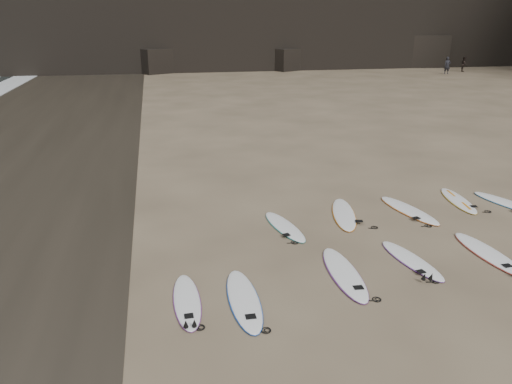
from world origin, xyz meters
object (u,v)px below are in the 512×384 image
surfboard_2 (411,260)px  surfboard_5 (285,226)px  surfboard_0 (244,299)px  surfboard_6 (344,214)px  surfboard_3 (489,253)px  person_a (447,65)px  surfboard_7 (409,210)px  surfboard_11 (187,300)px  person_b (464,64)px  surfboard_1 (344,273)px  surfboard_9 (507,203)px  surfboard_8 (458,200)px

surfboard_2 → surfboard_5: surfboard_5 is taller
surfboard_0 → surfboard_5: size_ratio=1.10×
surfboard_0 → surfboard_6: size_ratio=0.97×
surfboard_3 → person_a: (21.90, 37.83, 0.81)m
surfboard_7 → person_a: size_ratio=1.52×
surfboard_3 → surfboard_11: (-7.53, -0.68, -0.01)m
person_b → surfboard_1: bearing=176.9°
surfboard_3 → surfboard_1: bearing=-178.9°
surfboard_7 → person_b: person_b is taller
surfboard_5 → surfboard_9: (7.38, 0.38, 0.00)m
surfboard_5 → person_a: person_a is taller
surfboard_0 → surfboard_9: 9.99m
surfboard_6 → surfboard_9: bearing=13.0°
surfboard_9 → person_a: (19.07, 34.78, 0.81)m
surfboard_3 → person_b: size_ratio=1.68×
surfboard_11 → surfboard_5: bearing=48.1°
surfboard_3 → surfboard_6: bearing=126.3°
person_a → surfboard_0: bearing=-115.7°
surfboard_7 → surfboard_8: bearing=2.0°
surfboard_6 → surfboard_7: same height
surfboard_1 → surfboard_8: bearing=38.4°
surfboard_3 → person_b: (24.97, 39.60, 0.73)m
surfboard_0 → surfboard_7: surfboard_7 is taller
surfboard_11 → person_b: size_ratio=1.45×
surfboard_2 → person_b: 47.89m
surfboard_0 → person_a: bearing=54.5°
person_a → person_b: size_ratio=1.10×
surfboard_8 → surfboard_11: bearing=-145.3°
surfboard_5 → surfboard_8: surfboard_8 is taller
person_a → surfboard_7: bearing=-112.4°
surfboard_11 → surfboard_8: bearing=25.1°
surfboard_7 → surfboard_5: bearing=174.9°
surfboard_1 → person_b: person_b is taller
surfboard_8 → person_a: (20.45, 34.24, 0.81)m
surfboard_2 → person_a: size_ratio=1.34×
surfboard_9 → person_a: person_a is taller
surfboard_6 → surfboard_11: surfboard_6 is taller
surfboard_2 → surfboard_5: (-2.50, 2.61, 0.00)m
surfboard_0 → surfboard_2: size_ratio=1.11×
surfboard_6 → surfboard_0: bearing=-118.0°
surfboard_0 → person_b: size_ratio=1.65×
surfboard_9 → surfboard_11: size_ratio=1.09×
surfboard_0 → surfboard_6: 5.57m
surfboard_6 → person_b: person_b is taller
surfboard_7 → person_b: bearing=43.6°
surfboard_1 → surfboard_7: bearing=47.6°
surfboard_3 → surfboard_6: 4.13m
surfboard_3 → surfboard_5: size_ratio=1.12×
surfboard_1 → surfboard_7: (3.37, 3.35, -0.00)m
surfboard_7 → surfboard_9: surfboard_7 is taller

